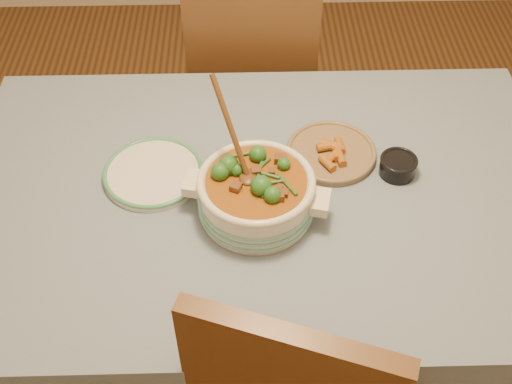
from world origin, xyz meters
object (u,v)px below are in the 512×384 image
(dining_table, at_px, (263,212))
(white_plate, at_px, (153,173))
(stew_casserole, at_px, (256,192))
(condiment_bowl, at_px, (398,165))
(fried_plate, at_px, (331,151))
(chair_far, at_px, (253,73))

(dining_table, xyz_separation_m, white_plate, (-0.31, 0.06, 0.10))
(stew_casserole, height_order, condiment_bowl, stew_casserole)
(condiment_bowl, height_order, fried_plate, condiment_bowl)
(white_plate, bearing_deg, chair_far, 68.05)
(dining_table, xyz_separation_m, stew_casserole, (-0.02, -0.08, 0.17))
(white_plate, distance_m, fried_plate, 0.51)
(condiment_bowl, bearing_deg, fried_plate, 156.86)
(white_plate, xyz_separation_m, fried_plate, (0.51, 0.07, 0.00))
(white_plate, xyz_separation_m, chair_far, (0.30, 0.73, -0.21))
(stew_casserole, height_order, chair_far, stew_casserole)
(dining_table, bearing_deg, condiment_bowl, 8.64)
(fried_plate, distance_m, chair_far, 0.73)
(condiment_bowl, distance_m, chair_far, 0.87)
(dining_table, relative_size, stew_casserole, 4.31)
(fried_plate, bearing_deg, dining_table, -146.46)
(fried_plate, xyz_separation_m, chair_far, (-0.21, 0.66, -0.21))
(dining_table, height_order, stew_casserole, stew_casserole)
(condiment_bowl, xyz_separation_m, chair_far, (-0.39, 0.74, -0.22))
(fried_plate, bearing_deg, condiment_bowl, -23.14)
(condiment_bowl, bearing_deg, white_plate, 179.56)
(white_plate, height_order, condiment_bowl, condiment_bowl)
(fried_plate, bearing_deg, stew_casserole, -136.60)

